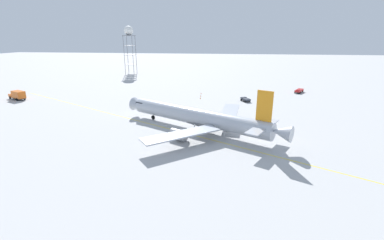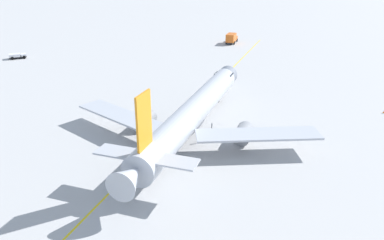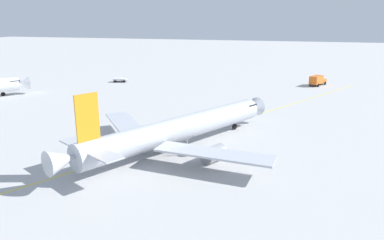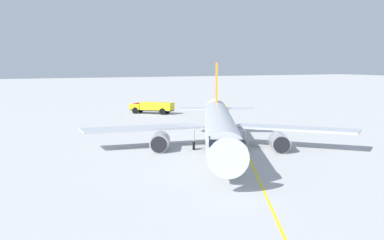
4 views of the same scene
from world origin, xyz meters
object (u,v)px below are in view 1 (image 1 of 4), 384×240
(airliner_main, at_px, (198,118))
(baggage_truck_truck, at_px, (245,99))
(catering_truck_truck, at_px, (18,95))
(radar_tower, at_px, (129,34))
(safety_cone_far, at_px, (201,93))
(ops_pickup_truck, at_px, (299,91))
(safety_cone_mid, at_px, (201,96))
(safety_cone_near, at_px, (200,98))

(airliner_main, height_order, baggage_truck_truck, airliner_main)
(catering_truck_truck, distance_m, radar_tower, 76.88)
(radar_tower, distance_m, safety_cone_far, 75.50)
(baggage_truck_truck, height_order, safety_cone_far, baggage_truck_truck)
(ops_pickup_truck, relative_size, safety_cone_mid, 10.57)
(catering_truck_truck, bearing_deg, ops_pickup_truck, -139.75)
(safety_cone_near, xyz_separation_m, safety_cone_mid, (-0.31, 3.78, 0.00))
(airliner_main, distance_m, ops_pickup_truck, 60.15)
(radar_tower, relative_size, safety_cone_near, 49.35)
(ops_pickup_truck, height_order, catering_truck_truck, catering_truck_truck)
(airliner_main, xyz_separation_m, safety_cone_far, (-3.90, 41.71, -2.77))
(ops_pickup_truck, height_order, safety_cone_near, ops_pickup_truck)
(baggage_truck_truck, xyz_separation_m, catering_truck_truck, (-78.80, -8.43, 0.95))
(ops_pickup_truck, xyz_separation_m, safety_cone_mid, (-37.61, -12.48, -0.53))
(airliner_main, height_order, safety_cone_far, airliner_main)
(baggage_truck_truck, bearing_deg, safety_cone_far, 29.64)
(radar_tower, height_order, safety_cone_mid, radar_tower)
(baggage_truck_truck, bearing_deg, safety_cone_mid, 42.41)
(baggage_truck_truck, xyz_separation_m, safety_cone_far, (-16.36, 10.38, -0.44))
(baggage_truck_truck, relative_size, safety_cone_far, 7.63)
(ops_pickup_truck, bearing_deg, airliner_main, -5.18)
(catering_truck_truck, bearing_deg, safety_cone_near, -145.28)
(ops_pickup_truck, bearing_deg, safety_cone_mid, -42.27)
(airliner_main, bearing_deg, safety_cone_far, -56.93)
(safety_cone_far, bearing_deg, airliner_main, -84.65)
(radar_tower, relative_size, safety_cone_far, 49.35)
(airliner_main, relative_size, radar_tower, 1.46)
(ops_pickup_truck, relative_size, safety_cone_far, 10.57)
(catering_truck_truck, xyz_separation_m, safety_cone_near, (63.14, 10.35, -1.38))
(ops_pickup_truck, relative_size, radar_tower, 0.21)
(ops_pickup_truck, distance_m, radar_tower, 99.98)
(ops_pickup_truck, bearing_deg, catering_truck_truck, -45.79)
(airliner_main, xyz_separation_m, baggage_truck_truck, (12.46, 31.33, -2.33))
(safety_cone_near, distance_m, safety_cone_far, 8.49)
(baggage_truck_truck, bearing_deg, airliner_main, 130.36)
(ops_pickup_truck, bearing_deg, baggage_truck_truck, -20.59)
(safety_cone_mid, bearing_deg, radar_tower, 129.70)
(safety_cone_near, bearing_deg, safety_cone_far, 94.69)
(airliner_main, height_order, safety_cone_mid, airliner_main)
(radar_tower, bearing_deg, catering_truck_truck, -101.22)
(safety_cone_mid, bearing_deg, catering_truck_truck, -167.32)
(ops_pickup_truck, xyz_separation_m, catering_truck_truck, (-100.43, -26.61, 0.85))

